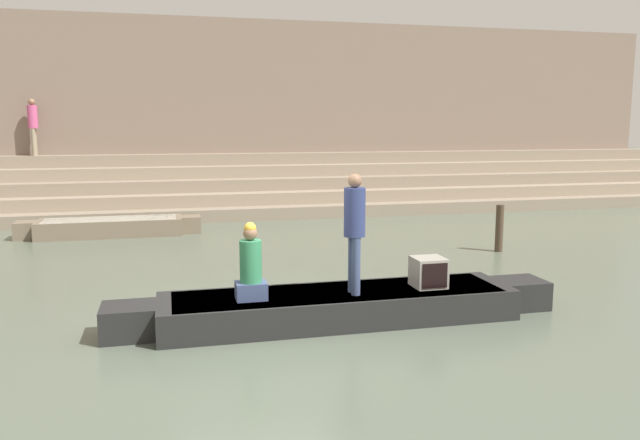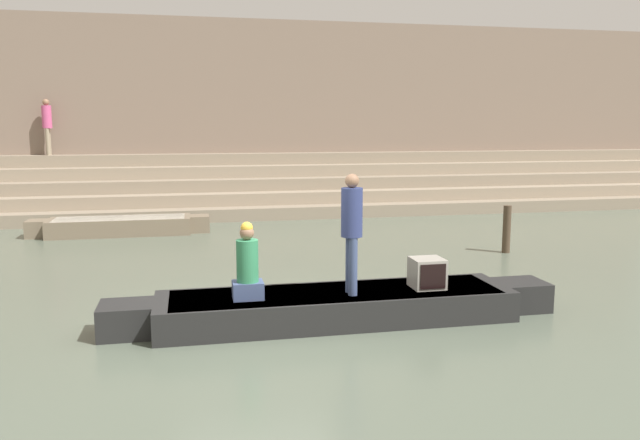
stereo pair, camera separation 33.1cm
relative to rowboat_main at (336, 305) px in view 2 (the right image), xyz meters
name	(u,v)px [view 2 (the right image)]	position (x,y,z in m)	size (l,w,h in m)	color
ground_plane	(258,322)	(-1.15, 0.18, -0.24)	(120.00, 120.00, 0.00)	#566051
ghat_steps	(218,192)	(-1.15, 11.99, 0.46)	(36.00, 3.32, 1.92)	gray
back_wall	(214,116)	(-1.15, 13.80, 2.97)	(34.20, 1.28, 6.47)	#7F6B5B
rowboat_main	(336,305)	(0.00, 0.00, 0.00)	(6.79, 1.39, 0.45)	black
person_standing	(352,225)	(0.19, -0.15, 1.24)	(0.31, 0.31, 1.77)	#3D4C75
person_rowing	(247,267)	(-1.33, -0.09, 0.67)	(0.44, 0.34, 1.11)	#3D4C75
tv_set	(427,273)	(1.41, -0.05, 0.44)	(0.48, 0.48, 0.45)	#9E998E
moored_boat_shore	(120,225)	(-3.93, 8.40, 0.00)	(4.68, 1.14, 0.45)	#756651
mooring_post	(507,229)	(4.97, 4.08, 0.30)	(0.18, 0.18, 1.09)	#473828
person_on_steps	(47,122)	(-6.50, 12.87, 2.73)	(0.30, 0.30, 1.80)	gray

